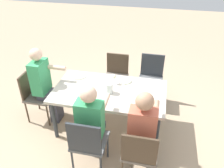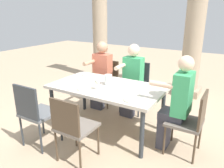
# 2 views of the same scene
# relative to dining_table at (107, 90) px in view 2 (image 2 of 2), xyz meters

# --- Properties ---
(ground_plane) EXTENTS (16.00, 16.00, 0.00)m
(ground_plane) POSITION_rel_dining_table_xyz_m (0.00, 0.00, -0.67)
(ground_plane) COLOR tan
(dining_table) EXTENTS (1.71, 0.98, 0.74)m
(dining_table) POSITION_rel_dining_table_xyz_m (0.00, 0.00, 0.00)
(dining_table) COLOR beige
(dining_table) RESTS_ON ground
(chair_west_north) EXTENTS (0.44, 0.44, 0.87)m
(chair_west_north) POSITION_rel_dining_table_xyz_m (-0.58, 0.91, -0.16)
(chair_west_north) COLOR #6A6158
(chair_west_north) RESTS_ON ground
(chair_west_south) EXTENTS (0.44, 0.44, 0.93)m
(chair_west_south) POSITION_rel_dining_table_xyz_m (-0.58, -0.91, -0.13)
(chair_west_south) COLOR #5B5E61
(chair_west_south) RESTS_ON ground
(chair_mid_north) EXTENTS (0.44, 0.44, 0.92)m
(chair_mid_north) POSITION_rel_dining_table_xyz_m (0.07, 0.91, -0.13)
(chair_mid_north) COLOR #5B5E61
(chair_mid_north) RESTS_ON ground
(chair_mid_south) EXTENTS (0.44, 0.44, 0.88)m
(chair_mid_south) POSITION_rel_dining_table_xyz_m (0.07, -0.91, -0.16)
(chair_mid_south) COLOR #6A6158
(chair_mid_south) RESTS_ON ground
(chair_head_east) EXTENTS (0.44, 0.44, 0.88)m
(chair_head_east) POSITION_rel_dining_table_xyz_m (1.28, 0.00, -0.16)
(chair_head_east) COLOR #6A6158
(chair_head_east) RESTS_ON ground
(diner_woman_green) EXTENTS (0.35, 0.50, 1.28)m
(diner_woman_green) POSITION_rel_dining_table_xyz_m (-0.59, 0.70, 0.02)
(diner_woman_green) COLOR #3F3F4C
(diner_woman_green) RESTS_ON ground
(diner_man_white) EXTENTS (0.49, 0.35, 1.32)m
(diner_man_white) POSITION_rel_dining_table_xyz_m (1.07, -0.00, 0.03)
(diner_man_white) COLOR #3F3F4C
(diner_man_white) RESTS_ON ground
(diner_guest_third) EXTENTS (0.35, 0.50, 1.28)m
(diner_guest_third) POSITION_rel_dining_table_xyz_m (0.07, 0.71, 0.02)
(diner_guest_third) COLOR #3F3F4C
(diner_guest_third) RESTS_ON ground
(stone_column_near) EXTENTS (0.50, 0.50, 2.87)m
(stone_column_near) POSITION_rel_dining_table_xyz_m (-1.64, 2.28, 0.74)
(stone_column_near) COLOR tan
(stone_column_near) RESTS_ON ground
(stone_column_centre) EXTENTS (0.52, 0.52, 2.79)m
(stone_column_centre) POSITION_rel_dining_table_xyz_m (0.75, 2.28, 0.70)
(stone_column_centre) COLOR tan
(stone_column_centre) RESTS_ON ground
(plate_0) EXTENTS (0.23, 0.23, 0.02)m
(plate_0) POSITION_rel_dining_table_xyz_m (-0.60, 0.33, 0.08)
(plate_0) COLOR white
(plate_0) RESTS_ON dining_table
(fork_0) EXTENTS (0.02, 0.17, 0.01)m
(fork_0) POSITION_rel_dining_table_xyz_m (-0.75, 0.33, 0.07)
(fork_0) COLOR silver
(fork_0) RESTS_ON dining_table
(spoon_0) EXTENTS (0.03, 0.17, 0.01)m
(spoon_0) POSITION_rel_dining_table_xyz_m (-0.45, 0.33, 0.07)
(spoon_0) COLOR silver
(spoon_0) RESTS_ON dining_table
(plate_1) EXTENTS (0.20, 0.20, 0.02)m
(plate_1) POSITION_rel_dining_table_xyz_m (-0.19, -0.31, 0.08)
(plate_1) COLOR white
(plate_1) RESTS_ON dining_table
(wine_glass_1) EXTENTS (0.07, 0.07, 0.16)m
(wine_glass_1) POSITION_rel_dining_table_xyz_m (-0.03, -0.21, 0.19)
(wine_glass_1) COLOR white
(wine_glass_1) RESTS_ON dining_table
(fork_1) EXTENTS (0.03, 0.17, 0.01)m
(fork_1) POSITION_rel_dining_table_xyz_m (-0.34, -0.31, 0.07)
(fork_1) COLOR silver
(fork_1) RESTS_ON dining_table
(spoon_1) EXTENTS (0.02, 0.17, 0.01)m
(spoon_1) POSITION_rel_dining_table_xyz_m (-0.04, -0.31, 0.07)
(spoon_1) COLOR silver
(spoon_1) RESTS_ON dining_table
(plate_2) EXTENTS (0.20, 0.20, 0.02)m
(plate_2) POSITION_rel_dining_table_xyz_m (0.20, 0.32, 0.08)
(plate_2) COLOR white
(plate_2) RESTS_ON dining_table
(fork_2) EXTENTS (0.03, 0.17, 0.01)m
(fork_2) POSITION_rel_dining_table_xyz_m (0.05, 0.32, 0.07)
(fork_2) COLOR silver
(fork_2) RESTS_ON dining_table
(spoon_2) EXTENTS (0.02, 0.17, 0.01)m
(spoon_2) POSITION_rel_dining_table_xyz_m (0.35, 0.32, 0.07)
(spoon_2) COLOR silver
(spoon_2) RESTS_ON dining_table
(plate_3) EXTENTS (0.26, 0.26, 0.02)m
(plate_3) POSITION_rel_dining_table_xyz_m (0.60, -0.31, 0.08)
(plate_3) COLOR white
(plate_3) RESTS_ON dining_table
(fork_3) EXTENTS (0.03, 0.17, 0.01)m
(fork_3) POSITION_rel_dining_table_xyz_m (0.45, -0.31, 0.07)
(fork_3) COLOR silver
(fork_3) RESTS_ON dining_table
(spoon_3) EXTENTS (0.02, 0.17, 0.01)m
(spoon_3) POSITION_rel_dining_table_xyz_m (0.75, -0.31, 0.07)
(spoon_3) COLOR silver
(spoon_3) RESTS_ON dining_table
(water_pitcher) EXTENTS (0.12, 0.12, 0.16)m
(water_pitcher) POSITION_rel_dining_table_xyz_m (-0.01, 0.06, 0.14)
(water_pitcher) COLOR white
(water_pitcher) RESTS_ON dining_table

